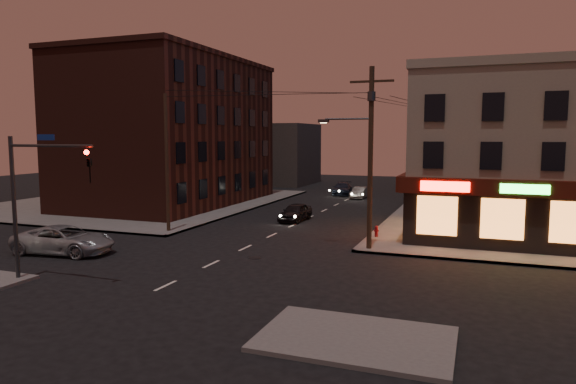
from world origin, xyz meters
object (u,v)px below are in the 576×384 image
at_px(sedan_near, 295,212).
at_px(sedan_mid, 360,193).
at_px(fire_hydrant, 376,231).
at_px(suv_cross, 64,240).
at_px(sedan_far, 342,189).

relative_size(sedan_near, sedan_mid, 1.10).
xyz_separation_m(sedan_mid, fire_hydrant, (5.57, -20.27, -0.06)).
bearing_deg(suv_cross, sedan_near, -36.12).
xyz_separation_m(suv_cross, sedan_near, (8.18, 14.65, -0.09)).
bearing_deg(sedan_mid, sedan_far, 137.30).
relative_size(sedan_mid, fire_hydrant, 5.18).
distance_m(suv_cross, sedan_far, 33.74).
bearing_deg(sedan_mid, sedan_near, -91.12).
height_order(suv_cross, sedan_far, suv_cross).
xyz_separation_m(suv_cross, sedan_far, (7.10, 32.98, -0.10)).
distance_m(sedan_mid, sedan_far, 3.79).
bearing_deg(sedan_far, suv_cross, -109.95).
relative_size(suv_cross, sedan_mid, 1.53).
relative_size(sedan_near, sedan_far, 0.86).
bearing_deg(suv_cross, fire_hydrant, -63.86).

